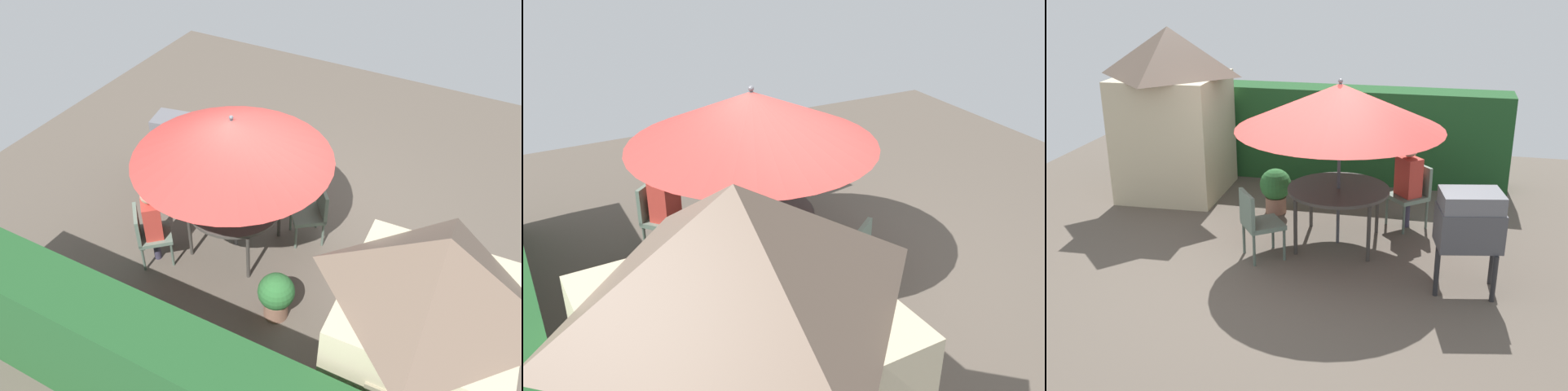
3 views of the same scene
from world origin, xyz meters
The scene contains 9 objects.
ground_plane centered at (0.00, 0.00, 0.00)m, with size 11.00×11.00×0.00m, color brown.
garden_shed centered at (-2.42, 2.21, 1.36)m, with size 1.69×1.74×2.65m.
patio_table centered at (0.50, 0.79, 0.73)m, with size 1.34×1.34×0.78m.
patio_umbrella centered at (0.50, 0.79, 1.86)m, with size 2.67×2.67×2.21m.
bbq_grill centered at (2.14, -0.16, 0.85)m, with size 0.79×0.63×1.20m.
chair_near_shed centered at (1.42, 1.60, 0.52)m, with size 0.65×0.65×0.90m.
chair_far_side centered at (-0.42, 0.11, 0.52)m, with size 0.65×0.65×0.90m.
potted_plant_by_shed centered at (-0.60, 1.66, 0.39)m, with size 0.47×0.47×0.69m.
person_in_red centered at (1.36, 1.55, 0.78)m, with size 0.41×0.41×1.26m.
Camera 2 is at (-4.92, 3.22, 3.92)m, focal length 41.74 mm.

